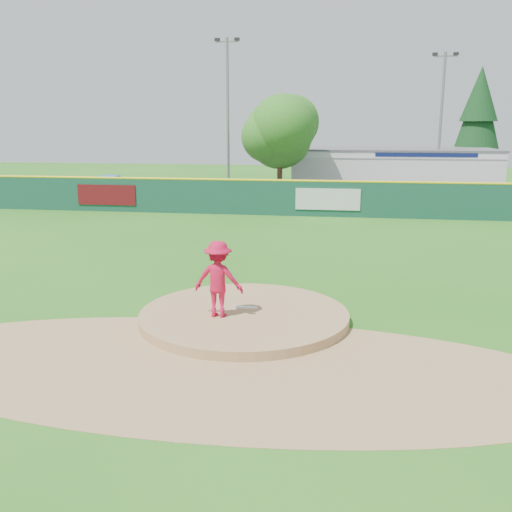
% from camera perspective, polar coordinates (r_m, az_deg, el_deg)
% --- Properties ---
extents(ground, '(120.00, 120.00, 0.00)m').
position_cam_1_polar(ground, '(15.15, -1.19, -6.48)').
color(ground, '#286B19').
rests_on(ground, ground).
extents(pitchers_mound, '(5.50, 5.50, 0.50)m').
position_cam_1_polar(pitchers_mound, '(15.15, -1.19, -6.48)').
color(pitchers_mound, '#9E774C').
rests_on(pitchers_mound, ground).
extents(pitching_rubber, '(0.60, 0.15, 0.04)m').
position_cam_1_polar(pitching_rubber, '(15.34, -1.00, -5.16)').
color(pitching_rubber, white).
rests_on(pitching_rubber, pitchers_mound).
extents(infield_dirt_arc, '(15.40, 15.40, 0.01)m').
position_cam_1_polar(infield_dirt_arc, '(12.41, -3.68, -11.00)').
color(infield_dirt_arc, '#9E774C').
rests_on(infield_dirt_arc, ground).
extents(parking_lot, '(44.00, 16.00, 0.02)m').
position_cam_1_polar(parking_lot, '(41.44, 5.45, 5.92)').
color(parking_lot, '#38383A').
rests_on(parking_lot, ground).
extents(pitcher, '(1.31, 0.80, 1.96)m').
position_cam_1_polar(pitcher, '(14.50, -3.78, -2.30)').
color(pitcher, '#C01036').
rests_on(pitcher, pitchers_mound).
extents(van, '(5.76, 3.92, 1.46)m').
position_cam_1_polar(van, '(37.82, 6.08, 6.37)').
color(van, silver).
rests_on(van, parking_lot).
extents(pool_building_grp, '(15.20, 8.20, 3.31)m').
position_cam_1_polar(pool_building_grp, '(46.30, 13.41, 8.42)').
color(pool_building_grp, silver).
rests_on(pool_building_grp, ground).
extents(fence_banners, '(16.67, 0.04, 1.20)m').
position_cam_1_polar(fence_banners, '(33.10, -4.25, 5.90)').
color(fence_banners, '#5D0D12').
rests_on(fence_banners, ground).
extents(playground_slide, '(1.12, 3.16, 1.74)m').
position_cam_1_polar(playground_slide, '(39.66, -14.46, 6.53)').
color(playground_slide, blue).
rests_on(playground_slide, ground).
extents(outfield_fence, '(40.00, 0.14, 2.07)m').
position_cam_1_polar(outfield_fence, '(32.40, 4.46, 5.91)').
color(outfield_fence, '#144132').
rests_on(outfield_fence, ground).
extents(deciduous_tree, '(5.60, 5.60, 7.36)m').
position_cam_1_polar(deciduous_tree, '(39.32, 2.42, 12.23)').
color(deciduous_tree, '#382314').
rests_on(deciduous_tree, ground).
extents(conifer_tree, '(4.40, 4.40, 9.50)m').
position_cam_1_polar(conifer_tree, '(51.14, 21.35, 12.65)').
color(conifer_tree, '#382314').
rests_on(conifer_tree, ground).
extents(light_pole_left, '(1.75, 0.25, 11.00)m').
position_cam_1_polar(light_pole_left, '(41.95, -2.84, 14.31)').
color(light_pole_left, gray).
rests_on(light_pole_left, ground).
extents(light_pole_right, '(1.75, 0.25, 10.00)m').
position_cam_1_polar(light_pole_right, '(43.54, 18.01, 13.00)').
color(light_pole_right, gray).
rests_on(light_pole_right, ground).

